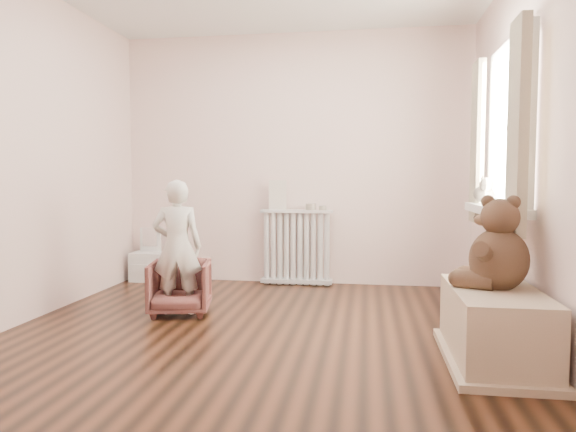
# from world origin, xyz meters

# --- Properties ---
(floor) EXTENTS (3.60, 3.60, 0.01)m
(floor) POSITION_xyz_m (0.00, 0.00, 0.00)
(floor) COLOR black
(floor) RESTS_ON ground
(back_wall) EXTENTS (3.60, 0.02, 2.60)m
(back_wall) POSITION_xyz_m (0.00, 1.80, 1.30)
(back_wall) COLOR white
(back_wall) RESTS_ON ground
(front_wall) EXTENTS (3.60, 0.02, 2.60)m
(front_wall) POSITION_xyz_m (0.00, -1.80, 1.30)
(front_wall) COLOR white
(front_wall) RESTS_ON ground
(left_wall) EXTENTS (0.02, 3.60, 2.60)m
(left_wall) POSITION_xyz_m (-1.80, 0.00, 1.30)
(left_wall) COLOR white
(left_wall) RESTS_ON ground
(right_wall) EXTENTS (0.02, 3.60, 2.60)m
(right_wall) POSITION_xyz_m (1.80, 0.00, 1.30)
(right_wall) COLOR white
(right_wall) RESTS_ON ground
(window) EXTENTS (0.03, 0.90, 1.10)m
(window) POSITION_xyz_m (1.76, 0.30, 1.45)
(window) COLOR white
(window) RESTS_ON right_wall
(window_sill) EXTENTS (0.22, 1.10, 0.06)m
(window_sill) POSITION_xyz_m (1.67, 0.30, 0.87)
(window_sill) COLOR silver
(window_sill) RESTS_ON right_wall
(curtain_left) EXTENTS (0.06, 0.26, 1.30)m
(curtain_left) POSITION_xyz_m (1.65, -0.27, 1.39)
(curtain_left) COLOR #B7AE8F
(curtain_left) RESTS_ON right_wall
(curtain_right) EXTENTS (0.06, 0.26, 1.30)m
(curtain_right) POSITION_xyz_m (1.65, 0.87, 1.39)
(curtain_right) COLOR #B7AE8F
(curtain_right) RESTS_ON right_wall
(radiator) EXTENTS (0.74, 0.14, 0.78)m
(radiator) POSITION_xyz_m (0.05, 1.68, 0.39)
(radiator) COLOR silver
(radiator) RESTS_ON floor
(paper_doll) EXTENTS (0.18, 0.02, 0.30)m
(paper_doll) POSITION_xyz_m (-0.15, 1.68, 0.93)
(paper_doll) COLOR beige
(paper_doll) RESTS_ON radiator
(tin_a) EXTENTS (0.11, 0.11, 0.06)m
(tin_a) POSITION_xyz_m (0.20, 1.68, 0.81)
(tin_a) COLOR #A59E8C
(tin_a) RESTS_ON radiator
(tin_b) EXTENTS (0.08, 0.08, 0.04)m
(tin_b) POSITION_xyz_m (0.32, 1.68, 0.80)
(tin_b) COLOR #A59E8C
(tin_b) RESTS_ON radiator
(toy_vanity) EXTENTS (0.36, 0.26, 0.56)m
(toy_vanity) POSITION_xyz_m (-1.55, 1.65, 0.28)
(toy_vanity) COLOR silver
(toy_vanity) RESTS_ON floor
(armchair) EXTENTS (0.55, 0.56, 0.44)m
(armchair) POSITION_xyz_m (-0.72, 0.39, 0.22)
(armchair) COLOR brown
(armchair) RESTS_ON floor
(child) EXTENTS (0.43, 0.33, 1.07)m
(child) POSITION_xyz_m (-0.72, 0.34, 0.55)
(child) COLOR white
(child) RESTS_ON armchair
(toy_bench) EXTENTS (0.50, 0.94, 0.44)m
(toy_bench) POSITION_xyz_m (1.52, -0.39, 0.20)
(toy_bench) COLOR beige
(toy_bench) RESTS_ON floor
(teddy_bear) EXTENTS (0.55, 0.50, 0.55)m
(teddy_bear) POSITION_xyz_m (1.54, -0.37, 0.67)
(teddy_bear) COLOR #392619
(teddy_bear) RESTS_ON toy_bench
(plush_cat) EXTENTS (0.17, 0.26, 0.21)m
(plush_cat) POSITION_xyz_m (1.66, 0.63, 1.00)
(plush_cat) COLOR slate
(plush_cat) RESTS_ON window_sill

